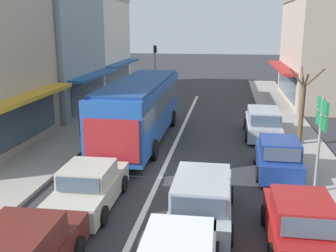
# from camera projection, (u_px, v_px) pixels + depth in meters

# --- Properties ---
(ground_plane) EXTENTS (140.00, 140.00, 0.00)m
(ground_plane) POSITION_uv_depth(u_px,v_px,m) (164.00, 169.00, 16.78)
(ground_plane) COLOR #2D2D30
(lane_centre_line) EXTENTS (0.20, 28.00, 0.01)m
(lane_centre_line) POSITION_uv_depth(u_px,v_px,m) (176.00, 142.00, 20.61)
(lane_centre_line) COLOR silver
(lane_centre_line) RESTS_ON ground
(sidewalk_left) EXTENTS (5.20, 44.00, 0.14)m
(sidewalk_left) POSITION_uv_depth(u_px,v_px,m) (68.00, 127.00, 23.50)
(sidewalk_left) COLOR gray
(sidewalk_left) RESTS_ON ground
(kerb_right) EXTENTS (2.80, 44.00, 0.12)m
(kerb_right) POSITION_uv_depth(u_px,v_px,m) (292.00, 136.00, 21.60)
(kerb_right) COLOR gray
(kerb_right) RESTS_ON ground
(shopfront_mid_block) EXTENTS (7.88, 7.90, 8.67)m
(shopfront_mid_block) POSITION_uv_depth(u_px,v_px,m) (39.00, 50.00, 26.65)
(shopfront_mid_block) COLOR #84939E
(shopfront_mid_block) RESTS_ON ground
(shopfront_far_end) EXTENTS (7.11, 9.14, 8.33)m
(shopfront_far_end) POSITION_uv_depth(u_px,v_px,m) (85.00, 46.00, 35.07)
(shopfront_far_end) COLOR silver
(shopfront_far_end) RESTS_ON ground
(city_bus) EXTENTS (2.79, 10.87, 3.23)m
(city_bus) POSITION_uv_depth(u_px,v_px,m) (141.00, 106.00, 20.53)
(city_bus) COLOR #1E4C99
(city_bus) RESTS_ON ground
(sedan_queue_gap_filler) EXTENTS (1.94, 4.22, 1.47)m
(sedan_queue_gap_filler) POSITION_uv_depth(u_px,v_px,m) (89.00, 187.00, 13.24)
(sedan_queue_gap_filler) COLOR #B7B29E
(sedan_queue_gap_filler) RESTS_ON ground
(wagon_adjacent_lane_lead) EXTENTS (1.96, 4.51, 1.58)m
(wagon_adjacent_lane_lead) POSITION_uv_depth(u_px,v_px,m) (202.00, 200.00, 12.13)
(wagon_adjacent_lane_lead) COLOR #9EA3A8
(wagon_adjacent_lane_lead) RESTS_ON ground
(parked_hatchback_kerb_front) EXTENTS (1.84, 3.71, 1.54)m
(parked_hatchback_kerb_front) POSITION_uv_depth(u_px,v_px,m) (300.00, 224.00, 10.72)
(parked_hatchback_kerb_front) COLOR maroon
(parked_hatchback_kerb_front) RESTS_ON ground
(parked_hatchback_kerb_second) EXTENTS (1.86, 3.73, 1.54)m
(parked_hatchback_kerb_second) POSITION_uv_depth(u_px,v_px,m) (278.00, 158.00, 16.09)
(parked_hatchback_kerb_second) COLOR navy
(parked_hatchback_kerb_second) RESTS_ON ground
(parked_wagon_kerb_third) EXTENTS (1.97, 4.52, 1.58)m
(parked_wagon_kerb_third) POSITION_uv_depth(u_px,v_px,m) (263.00, 123.00, 21.57)
(parked_wagon_kerb_third) COLOR #9EA3A8
(parked_wagon_kerb_third) RESTS_ON ground
(traffic_light_downstreet) EXTENTS (0.33, 0.24, 4.20)m
(traffic_light_downstreet) POSITION_uv_depth(u_px,v_px,m) (155.00, 60.00, 36.00)
(traffic_light_downstreet) COLOR gray
(traffic_light_downstreet) RESTS_ON ground
(directional_road_sign) EXTENTS (0.10, 1.40, 3.60)m
(directional_road_sign) POSITION_uv_depth(u_px,v_px,m) (321.00, 123.00, 13.57)
(directional_road_sign) COLOR gray
(directional_road_sign) RESTS_ON ground
(street_tree_right) EXTENTS (1.68, 1.90, 3.97)m
(street_tree_right) POSITION_uv_depth(u_px,v_px,m) (302.00, 109.00, 19.55)
(street_tree_right) COLOR brown
(street_tree_right) RESTS_ON ground
(pedestrian_with_handbag_near) EXTENTS (0.66, 0.35, 1.63)m
(pedestrian_with_handbag_near) POSITION_uv_depth(u_px,v_px,m) (82.00, 119.00, 21.15)
(pedestrian_with_handbag_near) COLOR #333338
(pedestrian_with_handbag_near) RESTS_ON sidewalk_left
(pedestrian_browsing_midblock) EXTENTS (0.38, 0.49, 1.63)m
(pedestrian_browsing_midblock) POSITION_uv_depth(u_px,v_px,m) (107.00, 104.00, 25.29)
(pedestrian_browsing_midblock) COLOR #333338
(pedestrian_browsing_midblock) RESTS_ON sidewalk_left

